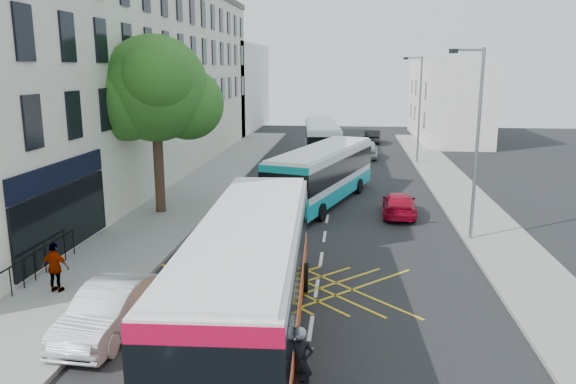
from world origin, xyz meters
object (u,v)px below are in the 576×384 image
(lamp_near, at_px, (475,135))
(bus_far, at_px, (322,141))
(parked_car_silver, at_px, (109,310))
(pedestrian_far, at_px, (55,268))
(street_tree, at_px, (155,90))
(bus_near, at_px, (250,276))
(distant_car_dark, at_px, (373,136))
(distant_car_silver, at_px, (367,149))
(bus_mid, at_px, (323,174))
(lamp_far, at_px, (418,104))
(distant_car_grey, at_px, (343,144))
(red_hatchback, at_px, (399,204))
(motorbike, at_px, (300,366))

(lamp_near, height_order, bus_far, lamp_near)
(parked_car_silver, height_order, pedestrian_far, pedestrian_far)
(street_tree, bearing_deg, bus_near, -61.41)
(street_tree, bearing_deg, distant_car_dark, 67.64)
(bus_near, xyz_separation_m, distant_car_silver, (4.17, 32.05, -1.03))
(bus_mid, height_order, parked_car_silver, bus_mid)
(bus_near, height_order, distant_car_silver, bus_near)
(lamp_near, relative_size, distant_car_dark, 1.95)
(distant_car_silver, xyz_separation_m, pedestrian_far, (-10.99, -29.95, 0.23))
(bus_far, relative_size, parked_car_silver, 2.52)
(bus_far, bearing_deg, pedestrian_far, -109.63)
(bus_far, height_order, distant_car_dark, bus_far)
(lamp_far, relative_size, distant_car_dark, 1.95)
(lamp_near, height_order, distant_car_grey, lamp_near)
(lamp_near, distance_m, red_hatchback, 6.27)
(bus_near, distance_m, distant_car_grey, 36.06)
(parked_car_silver, bearing_deg, pedestrian_far, 143.74)
(lamp_far, relative_size, motorbike, 3.97)
(lamp_far, height_order, red_hatchback, lamp_far)
(motorbike, bearing_deg, distant_car_dark, 84.47)
(bus_near, distance_m, bus_mid, 16.10)
(street_tree, distance_m, parked_car_silver, 14.36)
(distant_car_grey, height_order, pedestrian_far, pedestrian_far)
(pedestrian_far, bearing_deg, bus_mid, -114.80)
(lamp_far, height_order, distant_car_silver, lamp_far)
(lamp_near, xyz_separation_m, distant_car_dark, (-2.87, 31.74, -3.94))
(bus_near, bearing_deg, distant_car_grey, 84.09)
(parked_car_silver, distance_m, distant_car_grey, 36.78)
(bus_far, bearing_deg, parked_car_silver, -103.42)
(lamp_far, bearing_deg, motorbike, -100.76)
(street_tree, relative_size, motorbike, 4.36)
(distant_car_grey, distance_m, distant_car_dark, 6.12)
(street_tree, height_order, red_hatchback, street_tree)
(distant_car_grey, bearing_deg, distant_car_silver, -64.48)
(lamp_near, relative_size, lamp_far, 1.00)
(lamp_near, distance_m, distant_car_silver, 23.03)
(pedestrian_far, bearing_deg, lamp_far, -112.86)
(motorbike, xyz_separation_m, parked_car_silver, (-5.60, 2.66, -0.12))
(red_hatchback, bearing_deg, street_tree, 8.36)
(parked_car_silver, bearing_deg, motorbike, -21.67)
(lamp_near, distance_m, parked_car_silver, 15.91)
(bus_far, height_order, parked_car_silver, bus_far)
(distant_car_silver, bearing_deg, distant_car_dark, -91.03)
(bus_mid, bearing_deg, bus_near, -77.42)
(bus_near, height_order, distant_car_dark, bus_near)
(distant_car_grey, xyz_separation_m, pedestrian_far, (-8.93, -33.89, 0.35))
(distant_car_silver, bearing_deg, red_hatchback, 97.13)
(bus_mid, height_order, distant_car_dark, bus_mid)
(lamp_far, bearing_deg, pedestrian_far, -118.01)
(bus_far, height_order, distant_car_grey, bus_far)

